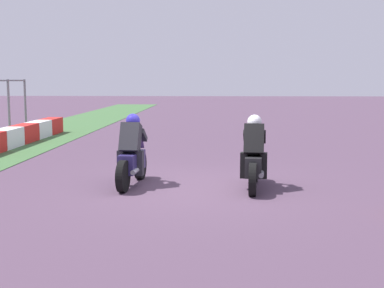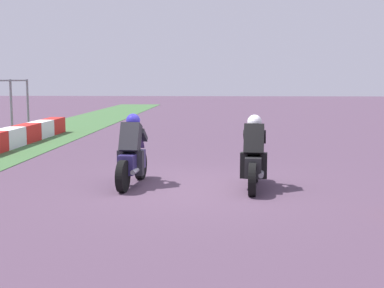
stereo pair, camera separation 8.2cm
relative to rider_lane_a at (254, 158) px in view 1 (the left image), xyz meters
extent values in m
plane|color=#4F394D|center=(0.02, 1.19, -0.62)|extent=(120.00, 120.00, 0.00)
cube|color=white|center=(6.03, 7.55, -0.30)|extent=(1.47, 0.60, 0.64)
cube|color=red|center=(7.53, 7.55, -0.30)|extent=(1.47, 0.60, 0.64)
cube|color=white|center=(9.04, 7.55, -0.30)|extent=(1.47, 0.60, 0.64)
cube|color=red|center=(10.54, 7.55, -0.30)|extent=(1.47, 0.60, 0.64)
cylinder|color=slate|center=(10.03, 9.07, 0.49)|extent=(0.10, 0.10, 2.23)
cylinder|color=slate|center=(11.86, 9.07, 0.49)|extent=(0.10, 0.10, 2.23)
cylinder|color=black|center=(0.70, -0.07, -0.30)|extent=(0.65, 0.20, 0.64)
cylinder|color=black|center=(-0.69, 0.07, -0.30)|extent=(0.65, 0.20, 0.64)
cube|color=#232325|center=(0.00, 0.00, -0.12)|extent=(1.13, 0.43, 0.40)
ellipsoid|color=#232325|center=(0.10, -0.01, 0.18)|extent=(0.51, 0.35, 0.24)
cube|color=red|center=(-0.50, 0.05, -0.10)|extent=(0.08, 0.17, 0.08)
cylinder|color=#A5A5AD|center=(-0.36, -0.12, -0.25)|extent=(0.43, 0.14, 0.10)
cube|color=black|center=(-0.10, 0.01, 0.40)|extent=(0.52, 0.45, 0.66)
sphere|color=silver|center=(0.12, -0.01, 0.74)|extent=(0.33, 0.33, 0.30)
cube|color=#609168|center=(0.50, -0.05, 0.22)|extent=(0.18, 0.27, 0.23)
cube|color=black|center=(-0.10, 0.21, -0.12)|extent=(0.19, 0.16, 0.52)
cube|color=black|center=(-0.14, -0.19, -0.12)|extent=(0.19, 0.16, 0.52)
cube|color=black|center=(0.30, 0.15, 0.42)|extent=(0.39, 0.14, 0.31)
cube|color=black|center=(0.26, -0.21, 0.42)|extent=(0.39, 0.14, 0.31)
cylinder|color=black|center=(0.92, 2.47, -0.30)|extent=(0.65, 0.20, 0.64)
cylinder|color=black|center=(-0.47, 2.61, -0.30)|extent=(0.65, 0.20, 0.64)
cube|color=navy|center=(0.22, 2.54, -0.12)|extent=(1.13, 0.43, 0.40)
ellipsoid|color=navy|center=(0.32, 2.53, 0.18)|extent=(0.51, 0.35, 0.24)
cube|color=red|center=(-0.28, 2.59, -0.10)|extent=(0.08, 0.17, 0.08)
cylinder|color=#A5A5AD|center=(-0.14, 2.42, -0.25)|extent=(0.43, 0.14, 0.10)
cube|color=#26262B|center=(0.12, 2.55, 0.40)|extent=(0.52, 0.45, 0.66)
sphere|color=#322BAF|center=(0.34, 2.53, 0.74)|extent=(0.33, 0.33, 0.30)
cube|color=slate|center=(0.72, 2.49, 0.22)|extent=(0.18, 0.27, 0.23)
cube|color=#26262B|center=(0.12, 2.75, -0.12)|extent=(0.19, 0.16, 0.52)
cube|color=#26262B|center=(0.08, 2.35, -0.12)|extent=(0.19, 0.16, 0.52)
cube|color=#26262B|center=(0.52, 2.69, 0.42)|extent=(0.39, 0.14, 0.31)
cube|color=#26262B|center=(0.48, 2.33, 0.42)|extent=(0.39, 0.14, 0.31)
camera|label=1|loc=(-10.62, 0.78, 1.60)|focal=49.14mm
camera|label=2|loc=(-10.61, 0.70, 1.60)|focal=49.14mm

